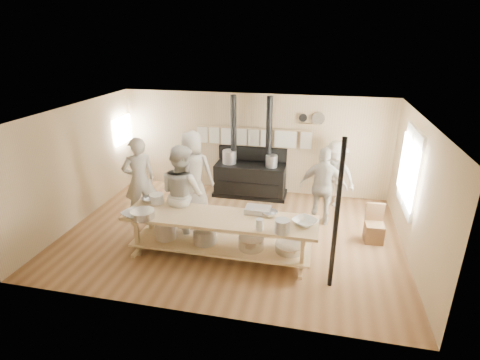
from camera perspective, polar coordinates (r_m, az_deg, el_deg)
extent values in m
plane|color=brown|center=(8.11, -1.31, -8.13)|extent=(7.00, 7.00, 0.00)
plane|color=tan|center=(9.87, 2.06, 5.59)|extent=(7.00, 0.00, 7.00)
plane|color=tan|center=(5.39, -7.76, -8.92)|extent=(7.00, 0.00, 7.00)
plane|color=tan|center=(9.00, -23.60, 2.15)|extent=(0.00, 5.00, 5.00)
plane|color=tan|center=(7.58, 25.29, -1.61)|extent=(0.00, 5.00, 5.00)
plane|color=tan|center=(7.18, -1.48, 10.19)|extent=(7.00, 7.00, 0.00)
cube|color=beige|center=(8.05, 24.47, 1.36)|extent=(0.06, 1.35, 1.65)
plane|color=white|center=(8.04, 24.20, 1.38)|extent=(0.00, 1.50, 1.50)
cube|color=beige|center=(8.04, 24.13, 1.39)|extent=(0.02, 0.03, 1.50)
plane|color=white|center=(10.50, -17.45, 7.29)|extent=(0.00, 0.90, 0.90)
cube|color=black|center=(9.78, 1.56, 0.02)|extent=(1.80, 0.70, 0.85)
cube|color=black|center=(9.92, 1.54, -1.99)|extent=(1.90, 0.75, 0.10)
cube|color=black|center=(9.85, 1.93, 4.03)|extent=(1.80, 0.12, 0.35)
cylinder|color=black|center=(9.52, -0.98, 7.64)|extent=(0.15, 0.15, 1.75)
cylinder|color=black|center=(9.36, 4.43, 7.34)|extent=(0.15, 0.15, 1.75)
cylinder|color=#B2B2B7|center=(9.69, -1.60, 3.55)|extent=(0.36, 0.36, 0.34)
cylinder|color=gray|center=(9.46, 4.82, 2.89)|extent=(0.30, 0.30, 0.30)
cylinder|color=tan|center=(9.67, 1.98, 7.82)|extent=(3.00, 0.04, 0.04)
cube|color=silver|center=(10.05, -5.68, 6.96)|extent=(0.28, 0.01, 0.46)
cube|color=silver|center=(9.95, -3.82, 6.87)|extent=(0.28, 0.01, 0.46)
cube|color=silver|center=(9.86, -1.92, 6.78)|extent=(0.28, 0.01, 0.46)
cube|color=silver|center=(9.79, 0.01, 6.67)|extent=(0.28, 0.01, 0.46)
cube|color=silver|center=(9.72, 1.97, 6.56)|extent=(0.28, 0.01, 0.46)
cube|color=silver|center=(9.67, 3.94, 6.44)|extent=(0.28, 0.01, 0.46)
cube|color=silver|center=(9.63, 5.94, 6.31)|extent=(0.28, 0.01, 0.46)
cube|color=silver|center=(9.60, 7.95, 6.17)|extent=(0.28, 0.01, 0.46)
cube|color=silver|center=(9.58, 9.97, 6.02)|extent=(0.28, 0.01, 0.46)
cube|color=tan|center=(9.50, 10.44, 8.35)|extent=(0.50, 0.14, 0.03)
cylinder|color=black|center=(9.49, 9.59, 9.32)|extent=(0.20, 0.04, 0.20)
cylinder|color=silver|center=(9.48, 11.85, 9.15)|extent=(0.32, 0.03, 0.32)
cube|color=tan|center=(6.95, -3.12, -5.84)|extent=(3.60, 0.90, 0.06)
cube|color=tan|center=(7.23, -3.02, -9.85)|extent=(3.40, 0.80, 0.04)
cube|color=tan|center=(7.26, -3.02, -10.19)|extent=(3.30, 0.06, 0.06)
cube|color=tan|center=(7.43, -15.41, -8.21)|extent=(0.07, 0.07, 0.85)
cube|color=tan|center=(7.89, -13.45, -6.14)|extent=(0.07, 0.07, 0.85)
cube|color=tan|center=(6.69, 9.42, -11.25)|extent=(0.07, 0.07, 0.85)
cube|color=tan|center=(7.20, 9.73, -8.70)|extent=(0.07, 0.07, 0.85)
cylinder|color=#B2B2B7|center=(7.46, -11.30, -7.35)|extent=(0.40, 0.40, 0.38)
cylinder|color=gray|center=(7.22, -5.37, -8.40)|extent=(0.44, 0.44, 0.30)
cylinder|color=silver|center=(7.05, 1.73, -9.50)|extent=(0.48, 0.48, 0.22)
cylinder|color=silver|center=(7.00, 7.46, -10.34)|extent=(0.52, 0.52, 0.14)
cylinder|color=black|center=(6.14, 14.51, -5.47)|extent=(0.08, 0.08, 2.60)
imported|color=beige|center=(8.55, -15.10, -0.03)|extent=(0.85, 0.81, 1.95)
imported|color=beige|center=(7.61, -8.77, -2.02)|extent=(1.23, 1.15, 2.01)
imported|color=beige|center=(8.82, -7.21, 1.22)|extent=(0.99, 0.68, 1.95)
imported|color=beige|center=(8.35, 12.57, -1.03)|extent=(1.06, 0.50, 1.76)
imported|color=beige|center=(9.36, 14.20, 0.93)|extent=(1.22, 1.04, 1.64)
cube|color=brown|center=(8.21, 19.70, -7.55)|extent=(0.39, 0.39, 0.39)
cube|color=brown|center=(8.19, 19.85, -4.71)|extent=(0.37, 0.05, 0.44)
imported|color=silver|center=(7.19, -15.89, -5.02)|extent=(0.53, 0.53, 0.10)
imported|color=silver|center=(7.71, -13.66, -2.91)|extent=(0.45, 0.45, 0.10)
imported|color=silver|center=(6.74, 9.85, -6.33)|extent=(0.58, 0.58, 0.10)
imported|color=silver|center=(6.96, 4.52, -5.13)|extent=(0.43, 0.43, 0.09)
cube|color=#B2B2B7|center=(7.08, 2.74, -4.57)|extent=(0.48, 0.32, 0.11)
cylinder|color=silver|center=(7.10, -14.61, -5.06)|extent=(0.44, 0.44, 0.14)
cylinder|color=gray|center=(6.40, 6.44, -7.00)|extent=(0.28, 0.28, 0.24)
cylinder|color=silver|center=(7.63, -12.59, -2.76)|extent=(0.29, 0.29, 0.18)
cylinder|color=silver|center=(6.45, 2.99, -6.81)|extent=(0.15, 0.15, 0.21)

